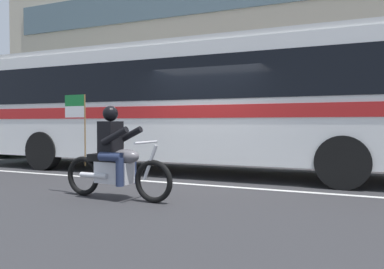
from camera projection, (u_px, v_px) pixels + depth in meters
The scene contains 6 objects.
ground_plane at pixel (205, 181), 8.43m from camera, with size 60.00×60.00×0.00m, color #2B2B2D.
sidewalk_curb at pixel (260, 158), 13.10m from camera, with size 28.00×3.80×0.15m, color #B7B2A8.
lane_center_stripe at pixel (195, 184), 7.88m from camera, with size 26.60×0.14×0.01m, color silver.
office_building_facade at pixel (274, 37), 15.05m from camera, with size 28.00×0.89×9.35m.
transit_bus at pixel (196, 99), 9.76m from camera, with size 12.94×2.64×3.22m.
motorcycle_with_rider at pixel (115, 159), 6.38m from camera, with size 2.20×0.64×1.78m.
Camera 1 is at (3.08, -7.81, 1.28)m, focal length 35.59 mm.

